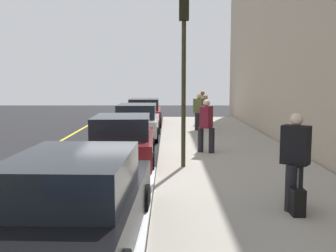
# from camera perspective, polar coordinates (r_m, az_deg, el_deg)

# --- Properties ---
(ground_plane) EXTENTS (56.00, 56.00, 0.00)m
(ground_plane) POSITION_cam_1_polar(r_m,az_deg,el_deg) (12.03, -6.29, -5.60)
(ground_plane) COLOR black
(sidewalk) EXTENTS (28.00, 4.60, 0.15)m
(sidewalk) POSITION_cam_1_polar(r_m,az_deg,el_deg) (12.11, 9.48, -5.21)
(sidewalk) COLOR #A39E93
(sidewalk) RESTS_ON ground
(lane_stripe_centre) EXTENTS (28.00, 0.14, 0.01)m
(lane_stripe_centre) POSITION_cam_1_polar(r_m,az_deg,el_deg) (12.78, -20.77, -5.26)
(lane_stripe_centre) COLOR gold
(lane_stripe_centre) RESTS_ON ground
(snow_bank_curb) EXTENTS (6.12, 0.56, 0.22)m
(snow_bank_curb) POSITION_cam_1_polar(r_m,az_deg,el_deg) (7.74, -4.61, -11.72)
(snow_bank_curb) COLOR white
(snow_bank_curb) RESTS_ON ground
(parked_car_black) EXTENTS (4.63, 2.02, 1.51)m
(parked_car_black) POSITION_cam_1_polar(r_m,az_deg,el_deg) (6.05, -13.07, -10.73)
(parked_car_black) COLOR black
(parked_car_black) RESTS_ON ground
(parked_car_maroon) EXTENTS (4.24, 2.00, 1.51)m
(parked_car_maroon) POSITION_cam_1_polar(r_m,az_deg,el_deg) (11.79, -6.60, -2.12)
(parked_car_maroon) COLOR black
(parked_car_maroon) RESTS_ON ground
(parked_car_silver) EXTENTS (4.12, 1.92, 1.51)m
(parked_car_silver) POSITION_cam_1_polar(r_m,az_deg,el_deg) (17.29, -4.46, 0.70)
(parked_car_silver) COLOR black
(parked_car_silver) RESTS_ON ground
(parked_car_red) EXTENTS (4.26, 1.93, 1.51)m
(parked_car_red) POSITION_cam_1_polar(r_m,az_deg,el_deg) (22.33, -3.43, 2.05)
(parked_car_red) COLOR black
(parked_car_red) RESTS_ON ground
(pedestrian_tan_coat) EXTENTS (0.57, 0.54, 1.81)m
(pedestrian_tan_coat) POSITION_cam_1_polar(r_m,az_deg,el_deg) (21.53, 5.00, 2.82)
(pedestrian_tan_coat) COLOR black
(pedestrian_tan_coat) RESTS_ON sidewalk
(pedestrian_black_coat) EXTENTS (0.53, 0.57, 1.80)m
(pedestrian_black_coat) POSITION_cam_1_polar(r_m,az_deg,el_deg) (7.71, 17.91, -4.43)
(pedestrian_black_coat) COLOR black
(pedestrian_black_coat) RESTS_ON sidewalk
(pedestrian_olive_coat) EXTENTS (0.51, 0.55, 1.73)m
(pedestrian_olive_coat) POSITION_cam_1_polar(r_m,az_deg,el_deg) (19.05, 4.47, 2.21)
(pedestrian_olive_coat) COLOR black
(pedestrian_olive_coat) RESTS_ON sidewalk
(pedestrian_burgundy_coat) EXTENTS (0.56, 0.54, 1.76)m
(pedestrian_burgundy_coat) POSITION_cam_1_polar(r_m,az_deg,el_deg) (13.08, 5.55, 0.24)
(pedestrian_burgundy_coat) COLOR black
(pedestrian_burgundy_coat) RESTS_ON sidewalk
(traffic_light_pole) EXTENTS (0.35, 0.26, 4.68)m
(traffic_light_pole) POSITION_cam_1_polar(r_m,az_deg,el_deg) (10.83, 2.29, 10.60)
(traffic_light_pole) COLOR #2D2D19
(traffic_light_pole) RESTS_ON sidewalk
(rolling_suitcase) EXTENTS (0.34, 0.22, 0.85)m
(rolling_suitcase) POSITION_cam_1_polar(r_m,az_deg,el_deg) (7.51, 18.17, -10.32)
(rolling_suitcase) COLOR black
(rolling_suitcase) RESTS_ON sidewalk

